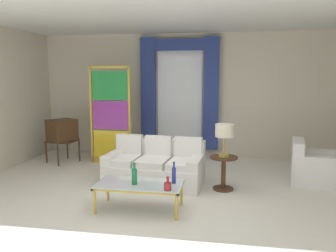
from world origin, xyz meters
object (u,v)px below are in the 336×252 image
couch_white_long (156,167)px  peacock_figurine (126,159)px  stained_glass_divider (110,117)px  round_side_table (224,170)px  vintage_tv (62,131)px  armchair_white (311,168)px  table_lamp_brass (224,132)px  bottle_crystal_tall (168,185)px  bottle_amber_squat (174,175)px  bottle_blue_decanter (134,175)px  coffee_table (139,185)px

couch_white_long → peacock_figurine: (-0.83, 0.81, -0.08)m
peacock_figurine → stained_glass_divider: bearing=136.9°
peacock_figurine → round_side_table: 2.30m
vintage_tv → armchair_white: size_ratio=1.43×
table_lamp_brass → vintage_tv: bearing=160.4°
bottle_crystal_tall → peacock_figurine: size_ratio=0.34×
vintage_tv → table_lamp_brass: bearing=-19.6°
armchair_white → peacock_figurine: (-3.68, 0.33, -0.07)m
bottle_crystal_tall → table_lamp_brass: table_lamp_brass is taller
bottle_crystal_tall → bottle_amber_squat: bottle_amber_squat is taller
bottle_blue_decanter → stained_glass_divider: size_ratio=0.15×
bottle_crystal_tall → vintage_tv: (-2.92, 2.67, 0.25)m
armchair_white → stained_glass_divider: bearing=169.5°
peacock_figurine → round_side_table: bearing=-25.2°
couch_white_long → stained_glass_divider: bearing=136.2°
vintage_tv → bottle_crystal_tall: bearing=-42.5°
bottle_amber_squat → round_side_table: bottle_amber_squat is taller
bottle_amber_squat → couch_white_long: bearing=113.4°
bottle_crystal_tall → vintage_tv: vintage_tv is taller
vintage_tv → armchair_white: (5.29, -0.66, -0.44)m
coffee_table → stained_glass_divider: stained_glass_divider is taller
stained_glass_divider → round_side_table: size_ratio=3.70×
bottle_blue_decanter → bottle_amber_squat: (0.56, 0.15, -0.00)m
armchair_white → table_lamp_brass: (-1.61, -0.65, 0.74)m
stained_glass_divider → coffee_table: bearing=-62.6°
table_lamp_brass → round_side_table: bearing=-90.0°
armchair_white → bottle_blue_decanter: bearing=-147.5°
coffee_table → bottle_crystal_tall: (0.47, -0.23, 0.10)m
table_lamp_brass → bottle_amber_squat: bearing=-124.6°
stained_glass_divider → table_lamp_brass: stained_glass_divider is taller
bottle_crystal_tall → stained_glass_divider: bearing=122.8°
bottle_crystal_tall → armchair_white: (2.37, 2.01, -0.19)m
bottle_blue_decanter → peacock_figurine: bearing=110.0°
bottle_amber_squat → armchair_white: 2.89m
vintage_tv → round_side_table: vintage_tv is taller
peacock_figurine → round_side_table: (2.07, -0.98, 0.14)m
couch_white_long → peacock_figurine: bearing=135.8°
bottle_crystal_tall → bottle_amber_squat: size_ratio=0.61×
bottle_blue_decanter → round_side_table: bottle_blue_decanter is taller
vintage_tv → round_side_table: size_ratio=2.26×
couch_white_long → vintage_tv: bearing=154.9°
bottle_crystal_tall → table_lamp_brass: (0.76, 1.36, 0.55)m
couch_white_long → coffee_table: couch_white_long is taller
coffee_table → bottle_blue_decanter: bearing=-130.9°
couch_white_long → vintage_tv: 2.72m
peacock_figurine → bottle_crystal_tall: bearing=-60.6°
stained_glass_divider → table_lamp_brass: size_ratio=3.86×
stained_glass_divider → bottle_blue_decanter: bearing=-64.2°
couch_white_long → peacock_figurine: size_ratio=3.05×
bottle_amber_squat → peacock_figurine: 2.46m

